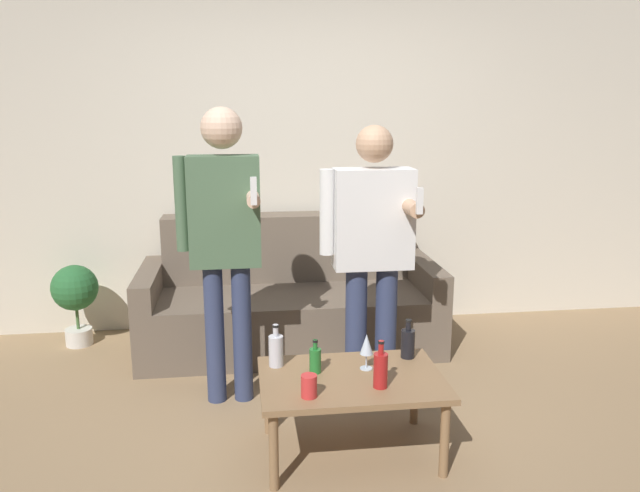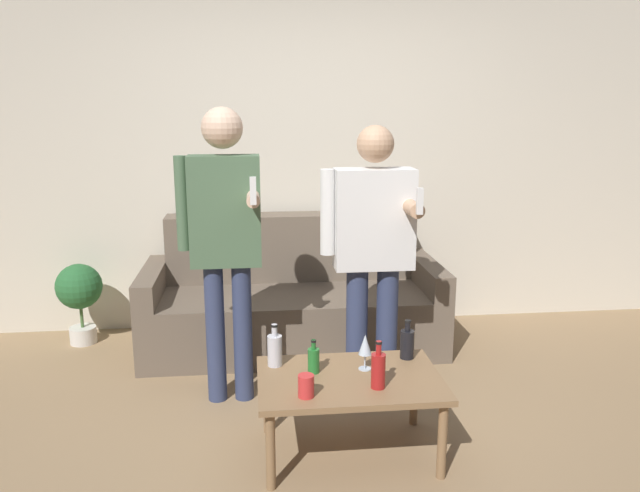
% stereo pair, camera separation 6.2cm
% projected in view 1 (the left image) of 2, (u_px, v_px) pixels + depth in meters
% --- Properties ---
extents(ground_plane, '(16.00, 16.00, 0.00)m').
position_uv_depth(ground_plane, '(348.00, 451.00, 3.13)').
color(ground_plane, '#997A56').
extents(wall_back, '(8.00, 0.06, 2.70)m').
position_uv_depth(wall_back, '(306.00, 151.00, 4.71)').
color(wall_back, beige).
rests_on(wall_back, ground_plane).
extents(couch, '(2.08, 0.86, 0.91)m').
position_uv_depth(couch, '(290.00, 301.00, 4.47)').
color(couch, '#6B5B4C').
rests_on(couch, ground_plane).
extents(coffee_table, '(0.89, 0.60, 0.41)m').
position_uv_depth(coffee_table, '(351.00, 386.00, 3.04)').
color(coffee_table, '#8E6B47').
rests_on(coffee_table, ground_plane).
extents(bottle_orange, '(0.07, 0.07, 0.21)m').
position_uv_depth(bottle_orange, '(408.00, 343.00, 3.24)').
color(bottle_orange, black).
rests_on(bottle_orange, coffee_table).
extents(bottle_green, '(0.07, 0.07, 0.22)m').
position_uv_depth(bottle_green, '(276.00, 350.00, 3.13)').
color(bottle_green, silver).
rests_on(bottle_green, coffee_table).
extents(bottle_dark, '(0.06, 0.06, 0.17)m').
position_uv_depth(bottle_dark, '(315.00, 360.00, 3.06)').
color(bottle_dark, '#23752D').
rests_on(bottle_dark, coffee_table).
extents(bottle_yellow, '(0.07, 0.07, 0.23)m').
position_uv_depth(bottle_yellow, '(381.00, 369.00, 2.89)').
color(bottle_yellow, '#B21E1E').
rests_on(bottle_yellow, coffee_table).
extents(wine_glass_near, '(0.07, 0.07, 0.18)m').
position_uv_depth(wine_glass_near, '(367.00, 345.00, 3.09)').
color(wine_glass_near, silver).
rests_on(wine_glass_near, coffee_table).
extents(cup_on_table, '(0.07, 0.07, 0.10)m').
position_uv_depth(cup_on_table, '(309.00, 386.00, 2.81)').
color(cup_on_table, red).
rests_on(cup_on_table, coffee_table).
extents(person_standing_left, '(0.46, 0.43, 1.69)m').
position_uv_depth(person_standing_left, '(224.00, 232.00, 3.45)').
color(person_standing_left, navy).
rests_on(person_standing_left, ground_plane).
extents(person_standing_right, '(0.54, 0.42, 1.59)m').
position_uv_depth(person_standing_right, '(372.00, 242.00, 3.61)').
color(person_standing_right, navy).
rests_on(person_standing_right, ground_plane).
extents(potted_plant, '(0.32, 0.32, 0.59)m').
position_uv_depth(potted_plant, '(75.00, 293.00, 4.43)').
color(potted_plant, silver).
rests_on(potted_plant, ground_plane).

